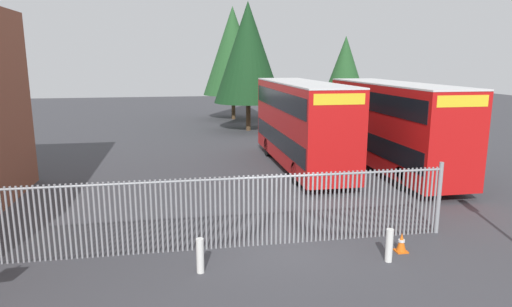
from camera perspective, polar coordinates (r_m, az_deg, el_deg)
ground_plane at (r=21.44m, az=-1.89°, el=-3.08°), size 100.00×100.00×0.00m
palisade_fence at (r=13.30m, az=-4.27°, el=-7.21°), size 14.05×0.14×2.35m
double_decker_bus_near_gate at (r=23.30m, az=16.95°, el=3.69°), size 2.54×10.81×4.42m
double_decker_bus_behind_fence_left at (r=23.25m, az=5.75°, el=4.12°), size 2.54×10.81×4.42m
bollard_near_left at (r=12.14m, az=-7.12°, el=-12.77°), size 0.20×0.20×0.95m
bollard_center_front at (r=13.19m, az=16.57°, el=-11.13°), size 0.20×0.20×0.95m
traffic_cone_by_gate at (r=13.98m, az=18.00°, el=-10.70°), size 0.34×0.34×0.59m
tree_tall_back at (r=42.53m, az=-2.96°, el=12.88°), size 5.60×5.60×10.32m
tree_short_side at (r=38.43m, az=11.26°, el=10.71°), size 3.51×3.51×7.45m
tree_mid_row at (r=35.42m, az=-1.01°, el=12.70°), size 5.37×5.37×9.90m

